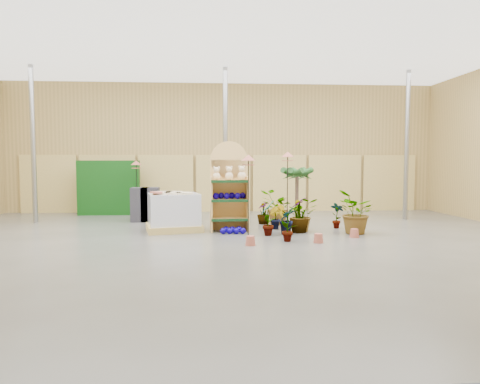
% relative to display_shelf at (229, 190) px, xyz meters
% --- Properties ---
extents(room, '(15.20, 12.10, 4.70)m').
position_rel_display_shelf_xyz_m(room, '(-0.04, -0.84, 1.17)').
color(room, '#4F4F4B').
rests_on(room, ground).
extents(display_shelf, '(0.98, 0.64, 2.28)m').
position_rel_display_shelf_xyz_m(display_shelf, '(0.00, 0.00, 0.00)').
color(display_shelf, tan).
rests_on(display_shelf, ground).
extents(teddy_bears, '(0.84, 0.21, 0.35)m').
position_rel_display_shelf_xyz_m(teddy_bears, '(0.02, -0.11, 0.40)').
color(teddy_bears, beige).
rests_on(teddy_bears, display_shelf).
extents(gazing_balls_shelf, '(0.84, 0.29, 0.16)m').
position_rel_display_shelf_xyz_m(gazing_balls_shelf, '(0.00, -0.13, -0.15)').
color(gazing_balls_shelf, '#0B008E').
rests_on(gazing_balls_shelf, display_shelf).
extents(gazing_balls_floor, '(0.63, 0.39, 0.15)m').
position_rel_display_shelf_xyz_m(gazing_balls_floor, '(0.07, -0.51, -0.97)').
color(gazing_balls_floor, '#0B008E').
rests_on(gazing_balls_floor, ground).
extents(pallet_stack, '(1.55, 1.38, 1.00)m').
position_rel_display_shelf_xyz_m(pallet_stack, '(-1.41, -0.02, -0.56)').
color(pallet_stack, tan).
rests_on(pallet_stack, ground).
extents(charcoal_planters, '(0.80, 0.50, 1.00)m').
position_rel_display_shelf_xyz_m(charcoal_planters, '(-2.40, 1.79, -0.54)').
color(charcoal_planters, black).
rests_on(charcoal_planters, ground).
extents(trellis_stock, '(2.00, 0.30, 1.80)m').
position_rel_display_shelf_xyz_m(trellis_stock, '(-3.84, 3.45, -0.14)').
color(trellis_stock, '#0D410F').
rests_on(trellis_stock, ground).
extents(offer_sign, '(0.50, 0.08, 2.20)m').
position_rel_display_shelf_xyz_m(offer_sign, '(0.06, 1.23, 0.53)').
color(offer_sign, gray).
rests_on(offer_sign, ground).
extents(bird_table_front, '(0.34, 0.34, 1.92)m').
position_rel_display_shelf_xyz_m(bird_table_front, '(0.42, -0.90, 0.74)').
color(bird_table_front, black).
rests_on(bird_table_front, ground).
extents(bird_table_right, '(0.34, 0.34, 2.02)m').
position_rel_display_shelf_xyz_m(bird_table_right, '(1.58, 0.39, 0.84)').
color(bird_table_right, black).
rests_on(bird_table_right, ground).
extents(bird_table_back, '(0.34, 0.34, 1.80)m').
position_rel_display_shelf_xyz_m(bird_table_back, '(-2.80, 2.72, 0.62)').
color(bird_table_back, black).
rests_on(bird_table_back, ground).
extents(palm, '(0.70, 0.70, 1.70)m').
position_rel_display_shelf_xyz_m(palm, '(1.90, 0.73, 0.41)').
color(palm, brown).
rests_on(palm, ground).
extents(potted_plant_0, '(0.40, 0.51, 0.85)m').
position_rel_display_shelf_xyz_m(potted_plant_0, '(0.89, -0.86, -0.62)').
color(potted_plant_0, '#204E1E').
rests_on(potted_plant_0, ground).
extents(potted_plant_1, '(0.48, 0.42, 0.73)m').
position_rel_display_shelf_xyz_m(potted_plant_1, '(1.30, -0.76, -0.68)').
color(potted_plant_1, '#204E1E').
rests_on(potted_plant_1, ground).
extents(potted_plant_2, '(0.80, 0.71, 0.85)m').
position_rel_display_shelf_xyz_m(potted_plant_2, '(1.82, -0.34, -0.62)').
color(potted_plant_2, '#204E1E').
rests_on(potted_plant_2, ground).
extents(potted_plant_3, '(0.63, 0.63, 0.88)m').
position_rel_display_shelf_xyz_m(potted_plant_3, '(1.72, -0.48, -0.60)').
color(potted_plant_3, '#204E1E').
rests_on(potted_plant_3, ground).
extents(potted_plant_4, '(0.43, 0.43, 0.69)m').
position_rel_display_shelf_xyz_m(potted_plant_4, '(2.86, 0.13, -0.70)').
color(potted_plant_4, '#204E1E').
rests_on(potted_plant_4, ground).
extents(potted_plant_5, '(0.36, 0.39, 0.58)m').
position_rel_display_shelf_xyz_m(potted_plant_5, '(1.19, 0.11, -0.75)').
color(potted_plant_5, '#204E1E').
rests_on(potted_plant_5, ground).
extents(potted_plant_6, '(1.09, 1.04, 0.96)m').
position_rel_display_shelf_xyz_m(potted_plant_6, '(1.37, 0.86, -0.56)').
color(potted_plant_6, '#204E1E').
rests_on(potted_plant_6, ground).
extents(potted_plant_8, '(0.48, 0.48, 0.76)m').
position_rel_display_shelf_xyz_m(potted_plant_8, '(1.22, -1.65, -0.66)').
color(potted_plant_8, '#204E1E').
rests_on(potted_plant_8, ground).
extents(potted_plant_10, '(1.01, 1.11, 1.07)m').
position_rel_display_shelf_xyz_m(potted_plant_10, '(3.06, -0.81, -0.51)').
color(potted_plant_10, '#204E1E').
rests_on(potted_plant_10, ground).
extents(potted_plant_11, '(0.41, 0.41, 0.64)m').
position_rel_display_shelf_xyz_m(potted_plant_11, '(1.01, 1.05, -0.72)').
color(potted_plant_11, '#204E1E').
rests_on(potted_plant_11, ground).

